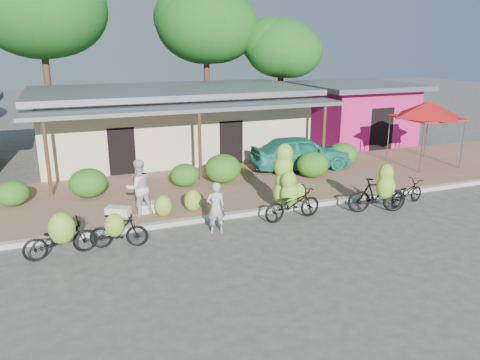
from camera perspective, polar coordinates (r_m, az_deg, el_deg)
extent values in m
plane|color=#44413F|center=(13.51, 2.51, -7.33)|extent=(100.00, 100.00, 0.00)
cube|color=#876748|center=(17.89, -3.82, -1.09)|extent=(60.00, 6.00, 0.12)
cube|color=#A8A399|center=(15.20, -0.47, -4.23)|extent=(60.00, 0.25, 0.15)
cube|color=beige|center=(23.20, -8.31, 6.63)|extent=(12.00, 6.00, 3.10)
cube|color=slate|center=(22.98, -8.48, 10.75)|extent=(13.00, 7.00, 0.25)
cube|color=black|center=(20.47, -6.41, 4.11)|extent=(1.40, 0.12, 2.20)
cube|color=slate|center=(19.15, -5.78, 8.75)|extent=(13.00, 2.00, 0.15)
cylinder|color=#4A2E1D|center=(17.90, -22.41, 2.22)|extent=(0.14, 0.14, 2.85)
cylinder|color=#4A2E1D|center=(18.56, -4.91, 3.89)|extent=(0.14, 0.14, 2.85)
cylinder|color=#4A2E1D|center=(20.76, 10.16, 5.04)|extent=(0.14, 0.14, 2.85)
cube|color=#B01B6B|center=(27.44, 13.79, 7.73)|extent=(5.00, 5.00, 3.00)
cube|color=slate|center=(27.25, 14.03, 11.11)|extent=(6.00, 6.00, 0.25)
cube|color=black|center=(25.55, 16.82, 5.97)|extent=(1.40, 0.12, 2.20)
cylinder|color=#4A2E1D|center=(27.38, -22.49, 11.87)|extent=(0.36, 0.36, 7.65)
ellipsoid|color=#154C13|center=(27.39, -23.31, 18.94)|extent=(6.65, 6.65, 5.32)
ellipsoid|color=#154C13|center=(27.72, -24.45, 19.39)|extent=(5.66, 5.66, 4.53)
cylinder|color=#4A2E1D|center=(29.15, -4.07, 12.50)|extent=(0.36, 0.36, 6.89)
ellipsoid|color=#154C13|center=(29.10, -4.19, 18.52)|extent=(5.88, 5.88, 4.70)
ellipsoid|color=#154C13|center=(29.26, -5.38, 19.07)|extent=(5.00, 5.00, 4.00)
cylinder|color=#4A2E1D|center=(28.80, 4.93, 10.95)|extent=(0.36, 0.36, 5.41)
ellipsoid|color=#154C13|center=(28.67, 5.05, 15.73)|extent=(4.28, 4.28, 3.42)
ellipsoid|color=#154C13|center=(28.73, 3.86, 16.36)|extent=(3.64, 3.64, 2.91)
ellipsoid|color=#165A14|center=(17.53, -26.02, -1.47)|extent=(1.11, 1.00, 0.86)
ellipsoid|color=#165A14|center=(17.45, -18.02, -0.35)|extent=(1.33, 1.20, 1.04)
ellipsoid|color=#165A14|center=(18.00, -6.74, 0.60)|extent=(1.13, 1.01, 0.88)
ellipsoid|color=#165A14|center=(18.33, -2.11, 1.40)|extent=(1.45, 1.30, 1.13)
ellipsoid|color=#165A14|center=(19.31, 8.84, 1.86)|extent=(1.34, 1.20, 1.04)
ellipsoid|color=#165A14|center=(21.25, 12.37, 3.04)|extent=(1.36, 1.22, 1.06)
cylinder|color=#59595E|center=(21.01, 21.29, 3.59)|extent=(0.05, 0.05, 2.10)
cylinder|color=#59595E|center=(22.53, 25.48, 3.92)|extent=(0.05, 0.05, 2.10)
cylinder|color=#59595E|center=(22.65, 17.62, 4.81)|extent=(0.05, 0.05, 2.10)
cylinder|color=#59595E|center=(24.06, 21.76, 5.06)|extent=(0.05, 0.05, 2.10)
cube|color=#B61313|center=(22.35, 21.83, 7.08)|extent=(2.40, 2.40, 0.06)
cone|color=#B61313|center=(22.30, 21.94, 8.04)|extent=(3.50, 3.50, 0.70)
imported|color=black|center=(13.23, -21.10, -6.72)|extent=(1.94, 0.91, 0.98)
ellipsoid|color=#82BA2E|center=(12.43, -20.91, -5.48)|extent=(0.66, 0.56, 0.82)
imported|color=black|center=(13.30, -14.56, -6.03)|extent=(1.66, 0.81, 0.96)
ellipsoid|color=#82BA2E|center=(12.54, -15.05, -5.34)|extent=(0.51, 0.43, 0.63)
imported|color=black|center=(14.91, 6.41, -2.93)|extent=(2.04, 0.88, 1.04)
ellipsoid|color=#82BA2E|center=(15.25, 5.18, -1.52)|extent=(0.62, 0.52, 0.77)
ellipsoid|color=#82BA2E|center=(15.18, 5.54, 0.07)|extent=(0.65, 0.55, 0.81)
ellipsoid|color=#82BA2E|center=(15.02, 5.33, 1.64)|extent=(0.62, 0.53, 0.78)
ellipsoid|color=#82BA2E|center=(14.94, 5.47, 3.16)|extent=(0.55, 0.47, 0.69)
ellipsoid|color=#82BA2E|center=(14.98, 6.04, -1.66)|extent=(0.61, 0.52, 0.76)
ellipsoid|color=#82BA2E|center=(14.83, 5.96, -0.06)|extent=(0.50, 0.42, 0.62)
imported|color=black|center=(16.11, 16.35, -1.78)|extent=(2.03, 1.08, 1.17)
ellipsoid|color=#82BA2E|center=(15.39, 17.33, -0.79)|extent=(0.62, 0.52, 0.77)
ellipsoid|color=#82BA2E|center=(15.32, 17.40, 0.78)|extent=(0.48, 0.41, 0.60)
imported|color=black|center=(17.20, 19.66, -1.46)|extent=(1.76, 1.00, 0.87)
ellipsoid|color=#82BA2E|center=(15.02, -9.34, -3.12)|extent=(0.56, 0.47, 0.70)
ellipsoid|color=#82BA2E|center=(15.34, -5.76, -2.51)|extent=(0.58, 0.49, 0.73)
ellipsoid|color=#82BA2E|center=(16.57, 7.17, -1.35)|extent=(0.47, 0.40, 0.59)
cube|color=beige|center=(15.58, -10.57, -3.24)|extent=(0.89, 0.48, 0.30)
cube|color=beige|center=(15.45, -14.63, -3.71)|extent=(0.84, 0.71, 0.28)
imported|color=#999999|center=(13.76, -2.97, -3.39)|extent=(0.59, 0.41, 1.56)
imported|color=silver|center=(15.12, -12.24, -0.90)|extent=(0.99, 0.83, 1.82)
imported|color=#1B7B68|center=(20.45, 7.38, 3.37)|extent=(4.47, 2.12, 1.48)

